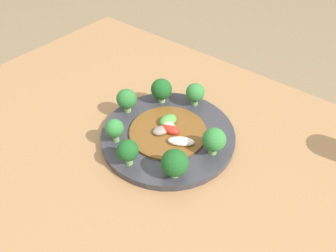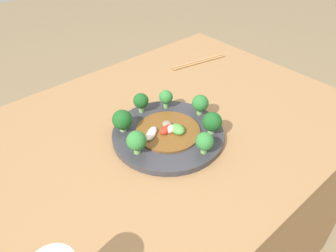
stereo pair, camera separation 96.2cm
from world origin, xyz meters
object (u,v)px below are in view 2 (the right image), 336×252
broccoli_east (137,141)px  plate (168,134)px  broccoli_south (141,101)px  broccoli_north (205,142)px  broccoli_northwest (212,122)px  broccoli_southeast (122,120)px  broccoli_west (200,103)px  broccoli_southwest (166,97)px  stirfry_center (168,130)px  chopsticks (199,62)px

broccoli_east → plate: bearing=-174.6°
broccoli_south → broccoli_north: 0.25m
broccoli_northwest → broccoli_southeast: bearing=-44.2°
plate → broccoli_northwest: 0.13m
broccoli_east → broccoli_southeast: size_ratio=1.02×
broccoli_west → broccoli_southwest: bearing=-60.1°
plate → broccoli_southeast: 0.13m
broccoli_south → broccoli_southwest: size_ratio=1.07×
broccoli_south → stirfry_center: (0.01, 0.13, -0.03)m
broccoli_south → broccoli_southeast: (0.09, 0.04, -0.00)m
broccoli_east → chopsticks: broccoli_east is taller
plate → broccoli_east: broccoli_east is taller
stirfry_center → chopsticks: 0.47m
plate → broccoli_west: bearing=-179.1°
broccoli_south → chopsticks: broccoli_south is taller
broccoli_south → broccoli_north: (-0.01, 0.25, -0.00)m
plate → broccoli_north: size_ratio=5.12×
broccoli_south → broccoli_southeast: bearing=21.2°
broccoli_east → broccoli_southeast: 0.10m
plate → broccoli_southwest: broccoli_southwest is taller
broccoli_southwest → broccoli_southeast: size_ratio=0.91×
broccoli_southwest → broccoli_southeast: (0.16, 0.00, -0.00)m
broccoli_southeast → stirfry_center: broccoli_southeast is taller
broccoli_west → chopsticks: broccoli_west is taller
broccoli_west → broccoli_northwest: 0.09m
broccoli_southeast → chopsticks: (-0.47, -0.17, -0.05)m
broccoli_northwest → chopsticks: bearing=-131.8°
broccoli_west → broccoli_southeast: broccoli_southeast is taller
stirfry_center → plate: bearing=-151.6°
broccoli_southwest → chopsticks: (-0.31, -0.16, -0.05)m
broccoli_west → chopsticks: bearing=-135.8°
broccoli_northwest → broccoli_north: size_ratio=1.06×
broccoli_south → broccoli_northwest: broccoli_northwest is taller
broccoli_southwest → broccoli_southeast: 0.16m
broccoli_west → broccoli_northwest: bearing=64.2°
plate → chopsticks: size_ratio=1.30×
broccoli_southeast → stirfry_center: (-0.09, 0.09, -0.03)m
broccoli_southeast → chopsticks: broccoli_southeast is taller
broccoli_northwest → chopsticks: broccoli_northwest is taller
stirfry_center → broccoli_southeast: bearing=-46.2°
broccoli_east → chopsticks: size_ratio=0.27×
broccoli_south → broccoli_southeast: size_ratio=0.97×
broccoli_north → broccoli_southeast: bearing=-64.5°
plate → broccoli_east: (0.11, 0.01, 0.05)m
broccoli_southeast → chopsticks: 0.50m
broccoli_north → chopsticks: size_ratio=0.25×
broccoli_east → broccoli_southeast: bearing=-105.0°
broccoli_southwest → broccoli_northwest: bearing=94.0°
broccoli_south → broccoli_northwest: 0.22m
broccoli_southwest → stirfry_center: bearing=51.0°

